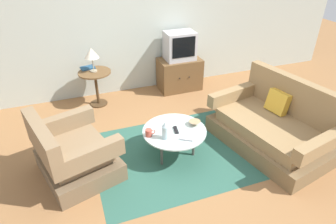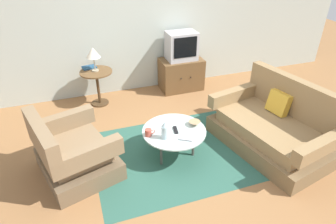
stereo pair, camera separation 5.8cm
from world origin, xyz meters
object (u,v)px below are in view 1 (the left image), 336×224
(bowl, at_px, (195,123))
(tv_remote_silver, at_px, (186,139))
(couch, at_px, (273,127))
(tv_remote_dark, at_px, (176,130))
(armchair, at_px, (73,155))
(coffee_table, at_px, (174,132))
(side_table, at_px, (96,81))
(tv_stand, at_px, (179,74))
(mug, at_px, (149,133))
(vase, at_px, (165,130))
(book, at_px, (88,68))
(television, at_px, (180,46))
(table_lamp, at_px, (91,54))

(bowl, relative_size, tv_remote_silver, 0.97)
(couch, relative_size, tv_remote_dark, 10.91)
(armchair, xyz_separation_m, tv_remote_silver, (1.38, -0.32, 0.12))
(coffee_table, xyz_separation_m, side_table, (-0.78, 1.79, 0.08))
(tv_stand, height_order, tv_remote_silver, tv_stand)
(tv_stand, xyz_separation_m, tv_remote_dark, (-0.82, -1.91, 0.11))
(armchair, xyz_separation_m, mug, (0.96, -0.07, 0.16))
(tv_remote_dark, bearing_deg, tv_stand, -13.40)
(tv_stand, xyz_separation_m, vase, (-1.01, -2.02, 0.22))
(bowl, xyz_separation_m, tv_remote_dark, (-0.29, -0.04, -0.02))
(mug, relative_size, bowl, 0.86)
(tv_remote_dark, relative_size, tv_remote_silver, 1.01)
(side_table, bearing_deg, mug, -76.69)
(couch, bearing_deg, mug, 69.37)
(tv_remote_silver, bearing_deg, book, 144.91)
(television, bearing_deg, vase, -116.31)
(television, height_order, table_lamp, television)
(armchair, relative_size, tv_stand, 1.47)
(tv_stand, height_order, television, television)
(side_table, relative_size, bowl, 3.99)
(coffee_table, distance_m, tv_remote_silver, 0.26)
(couch, bearing_deg, side_table, 34.54)
(coffee_table, bearing_deg, television, 66.39)
(tv_remote_silver, bearing_deg, coffee_table, 136.44)
(armchair, xyz_separation_m, side_table, (0.54, 1.73, 0.16))
(television, distance_m, book, 1.72)
(coffee_table, bearing_deg, book, 113.73)
(television, bearing_deg, side_table, -175.79)
(table_lamp, relative_size, book, 1.57)
(armchair, distance_m, tv_remote_dark, 1.34)
(television, distance_m, bowl, 2.01)
(armchair, relative_size, tv_remote_silver, 7.25)
(tv_remote_silver, bearing_deg, couch, 31.74)
(armchair, distance_m, bowl, 1.63)
(couch, bearing_deg, vase, 72.69)
(couch, relative_size, mug, 13.29)
(armchair, relative_size, side_table, 1.87)
(couch, distance_m, book, 3.21)
(table_lamp, xyz_separation_m, book, (-0.08, 0.17, -0.31))
(table_lamp, height_order, tv_remote_dark, table_lamp)
(table_lamp, distance_m, book, 0.36)
(television, bearing_deg, tv_stand, -90.00)
(coffee_table, bearing_deg, vase, -144.25)
(tv_remote_dark, bearing_deg, coffee_table, 67.78)
(tv_stand, height_order, book, book)
(tv_stand, bearing_deg, table_lamp, -176.93)
(coffee_table, distance_m, book, 2.18)
(table_lamp, bearing_deg, tv_remote_silver, -67.64)
(tv_stand, relative_size, television, 1.46)
(tv_stand, distance_m, tv_remote_dark, 2.08)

